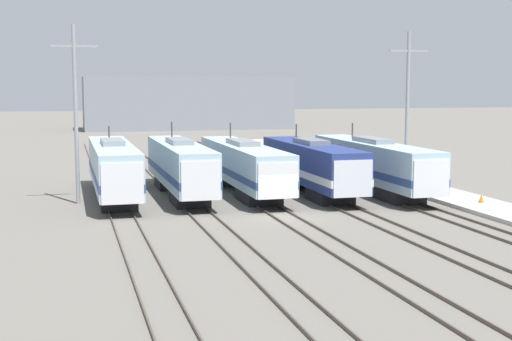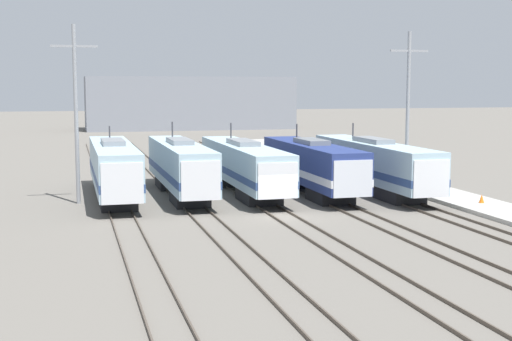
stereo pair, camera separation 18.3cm
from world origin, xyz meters
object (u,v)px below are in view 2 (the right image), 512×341
object	(u,v)px
locomotive_far_right	(376,165)
traffic_cone	(482,199)
locomotive_far_left	(114,169)
catenary_tower_right	(408,107)
catenary_tower_left	(76,110)
locomotive_center_right	(314,166)
locomotive_center_left	(181,167)
locomotive_center	(245,166)

from	to	relation	value
locomotive_far_right	traffic_cone	size ratio (longest dim) A/B	32.20
locomotive_far_left	catenary_tower_right	xyz separation A→B (m)	(22.42, -1.43, 4.31)
catenary_tower_left	locomotive_center_right	bearing A→B (deg)	-0.78
locomotive_center_left	locomotive_center_right	size ratio (longest dim) A/B	1.05
locomotive_center	locomotive_far_right	distance (m)	9.99
locomotive_far_left	catenary_tower_left	size ratio (longest dim) A/B	1.42
traffic_cone	catenary_tower_left	bearing A→B (deg)	162.49
locomotive_far_right	catenary_tower_left	distance (m)	22.51
locomotive_center_left	locomotive_center_right	bearing A→B (deg)	-9.37
locomotive_far_left	traffic_cone	world-z (taller)	locomotive_far_left
locomotive_far_left	catenary_tower_left	world-z (taller)	catenary_tower_left
locomotive_center	locomotive_center_right	world-z (taller)	locomotive_center
locomotive_center	traffic_cone	distance (m)	17.26
traffic_cone	locomotive_center	bearing A→B (deg)	145.08
locomotive_center	locomotive_center_right	xyz separation A→B (m)	(4.88, -1.75, 0.05)
locomotive_center	catenary_tower_right	world-z (taller)	catenary_tower_right
locomotive_center_right	catenary_tower_right	bearing A→B (deg)	1.73
catenary_tower_left	traffic_cone	world-z (taller)	catenary_tower_left
locomotive_center_right	locomotive_far_right	distance (m)	4.90
locomotive_far_left	locomotive_center_right	xyz separation A→B (m)	(14.65, -1.66, -0.07)
locomotive_center_left	catenary_tower_left	world-z (taller)	catenary_tower_left
locomotive_center_right	catenary_tower_left	distance (m)	17.74
catenary_tower_left	traffic_cone	size ratio (longest dim) A/B	21.46
locomotive_far_left	locomotive_center_left	distance (m)	4.88
locomotive_center_left	locomotive_center	xyz separation A→B (m)	(4.88, 0.13, -0.10)
locomotive_center_right	locomotive_center	bearing A→B (deg)	160.33
locomotive_center_right	locomotive_far_right	world-z (taller)	locomotive_far_right
locomotive_center_left	traffic_cone	bearing A→B (deg)	-27.08
locomotive_center_left	catenary_tower_right	xyz separation A→B (m)	(17.54, -1.38, 4.33)
locomotive_center	catenary_tower_right	distance (m)	13.49
locomotive_far_left	locomotive_far_right	size ratio (longest dim) A/B	0.95
locomotive_center_left	traffic_cone	world-z (taller)	locomotive_center_left
catenary_tower_left	catenary_tower_right	size ratio (longest dim) A/B	1.00
catenary_tower_left	locomotive_center_left	bearing A→B (deg)	10.51
catenary_tower_left	catenary_tower_right	world-z (taller)	same
locomotive_center_right	catenary_tower_left	size ratio (longest dim) A/B	1.34
locomotive_center_right	locomotive_center_left	bearing A→B (deg)	170.63
catenary_tower_right	traffic_cone	xyz separation A→B (m)	(1.45, -8.33, -5.96)
catenary_tower_right	locomotive_center	bearing A→B (deg)	173.19
locomotive_far_left	catenary_tower_right	distance (m)	22.88
catenary_tower_left	traffic_cone	bearing A→B (deg)	-17.51
locomotive_center_left	catenary_tower_right	size ratio (longest dim) A/B	1.40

